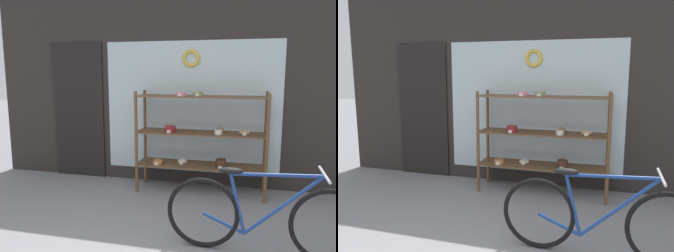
% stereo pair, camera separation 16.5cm
% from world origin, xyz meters
% --- Properties ---
extents(storefront_facade, '(5.83, 0.13, 3.07)m').
position_xyz_m(storefront_facade, '(-0.04, 2.70, 1.50)').
color(storefront_facade, '#2D2826').
rests_on(storefront_facade, ground_plane).
extents(display_case, '(1.76, 0.45, 1.40)m').
position_xyz_m(display_case, '(0.39, 2.34, 0.82)').
color(display_case, brown).
rests_on(display_case, ground_plane).
extents(bicycle, '(1.80, 0.46, 0.82)m').
position_xyz_m(bicycle, '(1.17, 0.87, 0.37)').
color(bicycle, black).
rests_on(bicycle, ground_plane).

